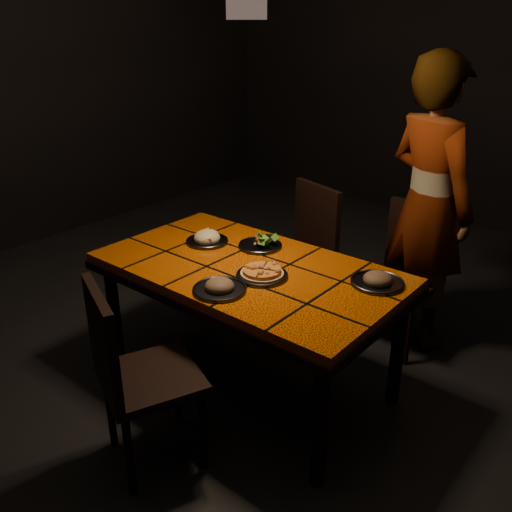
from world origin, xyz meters
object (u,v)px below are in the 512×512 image
Objects in this scene: chair_far_left at (303,246)px; diner at (428,206)px; chair_near at (131,368)px; plate_pizza at (262,274)px; dining_table at (248,279)px; chair_far_right at (408,266)px; plate_pasta at (207,239)px.

diner reaches higher than chair_far_left.
chair_near is 3.25× the size of plate_pizza.
chair_far_right is (0.46, 1.01, -0.15)m from dining_table.
chair_far_left reaches higher than plate_pizza.
chair_near is at bearing -101.17° from plate_pizza.
chair_far_right is at bearing 93.98° from diner.
chair_far_left is at bearing -162.53° from chair_far_right.
chair_near reaches higher than plate_pasta.
diner is (0.49, 1.11, 0.23)m from dining_table.
plate_pizza is (-0.31, -1.07, 0.25)m from chair_far_right.
diner is at bearing 66.01° from dining_table.
diner is at bearing 48.96° from plate_pasta.
dining_table is 6.61× the size of plate_pasta.
chair_near is at bearing -90.12° from dining_table.
plate_pasta is (-0.39, 0.89, 0.24)m from chair_near.
chair_far_left reaches higher than chair_far_right.
plate_pizza is (0.35, -0.88, 0.22)m from chair_far_left.
chair_far_left reaches higher than plate_pasta.
chair_near is 1.02× the size of chair_far_right.
plate_pasta is at bearing 72.87° from diner.
diner is 1.23m from plate_pizza.
chair_near is 1.63m from chair_far_left.
dining_table is at bearing -58.63° from chair_far_left.
plate_pizza is at bearing 97.27° from diner.
chair_near is 1.00m from plate_pasta.
chair_near is (-0.00, -0.80, -0.14)m from dining_table.
chair_far_right reaches higher than plate_pizza.
dining_table is 5.65× the size of plate_pizza.
dining_table is 0.90× the size of diner.
chair_near is at bearing 99.35° from diner.
chair_far_left is (-0.21, 0.82, -0.13)m from dining_table.
diner is (0.70, 0.29, 0.36)m from chair_far_left.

